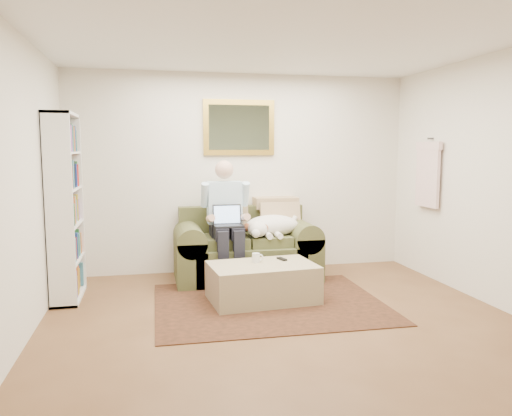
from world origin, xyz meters
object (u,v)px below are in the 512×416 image
object	(u,v)px
seated_man	(227,222)
ottoman	(262,283)
laptop	(228,220)
sofa	(246,254)
coffee_mug	(256,258)
bookshelf	(65,207)
sleeping_dog	(272,225)

from	to	relation	value
seated_man	ottoman	bearing A→B (deg)	-72.80
laptop	ottoman	size ratio (longest dim) A/B	0.31
sofa	coffee_mug	distance (m)	0.89
seated_man	ottoman	xyz separation A→B (m)	(0.25, -0.82, -0.54)
sofa	coffee_mug	bearing A→B (deg)	-93.96
coffee_mug	laptop	bearing A→B (deg)	107.52
sofa	bookshelf	size ratio (longest dim) A/B	0.88
coffee_mug	bookshelf	distance (m)	2.12
sofa	coffee_mug	xyz separation A→B (m)	(-0.06, -0.88, 0.15)
seated_man	laptop	bearing A→B (deg)	-90.00
laptop	ottoman	bearing A→B (deg)	-71.33
seated_man	sleeping_dog	bearing A→B (deg)	7.13
sofa	bookshelf	world-z (taller)	bookshelf
seated_man	bookshelf	distance (m)	1.83
ottoman	sleeping_dog	bearing A→B (deg)	69.72
seated_man	coffee_mug	world-z (taller)	seated_man
seated_man	sleeping_dog	distance (m)	0.59
seated_man	sleeping_dog	size ratio (longest dim) A/B	2.04
seated_man	ottoman	size ratio (longest dim) A/B	1.34
seated_man	laptop	world-z (taller)	seated_man
laptop	bookshelf	bearing A→B (deg)	-173.95
ottoman	bookshelf	xyz separation A→B (m)	(-2.05, 0.56, 0.80)
seated_man	coffee_mug	bearing A→B (deg)	-74.07
bookshelf	laptop	bearing A→B (deg)	6.05
seated_man	sleeping_dog	xyz separation A→B (m)	(0.58, 0.07, -0.07)
sofa	seated_man	bearing A→B (deg)	-148.55
sleeping_dog	coffee_mug	distance (m)	0.90
seated_man	bookshelf	size ratio (longest dim) A/B	0.74
sleeping_dog	coffee_mug	bearing A→B (deg)	-115.61
laptop	ottoman	world-z (taller)	laptop
coffee_mug	sofa	bearing A→B (deg)	86.04
coffee_mug	bookshelf	xyz separation A→B (m)	(-2.00, 0.46, 0.55)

